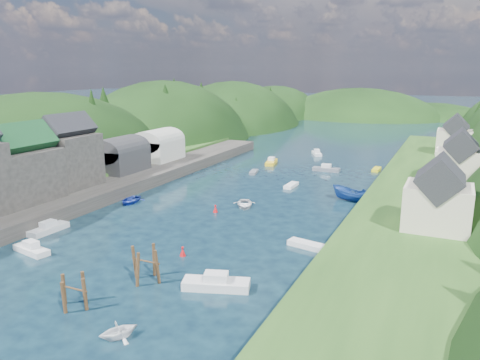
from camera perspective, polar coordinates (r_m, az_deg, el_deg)
The scene contains 14 objects.
ground at distance 89.36m, azimuth 5.95°, elevation 0.48°, with size 600.00×600.00×0.00m, color black.
hillside_left at distance 132.92m, azimuth -9.11°, elevation 1.13°, with size 44.00×245.56×52.00m.
far_hills at distance 210.46m, azimuth 17.35°, elevation 4.44°, with size 103.00×68.00×44.00m.
hill_trees at distance 102.70m, azimuth 9.05°, elevation 8.36°, with size 91.06×153.86×12.24m.
quay_left at distance 76.29m, azimuth -19.25°, elevation -1.69°, with size 12.00×110.00×2.00m, color #2D2B28.
terrace_left_grass at distance 81.17m, azimuth -22.83°, elevation -0.94°, with size 12.00×110.00×2.50m, color #234719.
boat_sheds at distance 90.80m, azimuth -12.08°, elevation 3.86°, with size 7.00×21.00×7.50m.
terrace_right at distance 74.91m, azimuth 21.74°, elevation -2.02°, with size 16.00×120.00×2.40m, color #234719.
right_bank_cottages at distance 82.01m, azimuth 24.48°, elevation 2.34°, with size 9.00×59.24×8.41m.
piling_cluster_near at distance 43.46m, azimuth -19.52°, elevation -13.03°, with size 2.83×2.68×3.41m.
piling_cluster_far at distance 46.47m, azimuth -11.37°, elevation -10.35°, with size 3.16×2.96×3.93m.
channel_buoy_near at distance 51.92m, azimuth -7.01°, elevation -8.67°, with size 0.70×0.70×1.10m.
channel_buoy_far at distance 66.64m, azimuth -3.02°, elevation -3.55°, with size 0.70×0.70×1.10m.
moored_boats at distance 64.63m, azimuth -2.33°, elevation -3.94°, with size 35.57×88.94×2.36m.
Camera 1 is at (28.06, -32.46, 19.95)m, focal length 35.00 mm.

